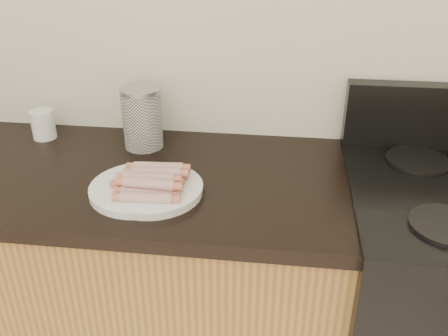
# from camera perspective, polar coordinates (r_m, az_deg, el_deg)

# --- Properties ---
(wall_back) EXTENTS (4.00, 0.04, 2.60)m
(wall_back) POSITION_cam_1_polar(r_m,az_deg,el_deg) (1.56, -0.59, 17.52)
(wall_back) COLOR silver
(wall_back) RESTS_ON ground
(cabinet_base) EXTENTS (2.20, 0.59, 0.86)m
(cabinet_base) POSITION_cam_1_polar(r_m,az_deg,el_deg) (1.91, -23.65, -12.10)
(cabinet_base) COLOR olive
(cabinet_base) RESTS_ON floor
(burner_near_left) EXTENTS (0.18, 0.18, 0.01)m
(burner_near_left) POSITION_cam_1_polar(r_m,az_deg,el_deg) (1.29, 24.24, -6.01)
(burner_near_left) COLOR black
(burner_near_left) RESTS_ON stove
(burner_far_left) EXTENTS (0.18, 0.18, 0.01)m
(burner_far_left) POSITION_cam_1_polar(r_m,az_deg,el_deg) (1.58, 21.20, 0.87)
(burner_far_left) COLOR black
(burner_far_left) RESTS_ON stove
(main_plate) EXTENTS (0.29, 0.29, 0.02)m
(main_plate) POSITION_cam_1_polar(r_m,az_deg,el_deg) (1.34, -8.11, -2.57)
(main_plate) COLOR white
(main_plate) RESTS_ON counter_slab
(side_plate) EXTENTS (0.35, 0.35, 0.02)m
(side_plate) POSITION_cam_1_polar(r_m,az_deg,el_deg) (1.36, -9.51, -2.33)
(side_plate) COLOR white
(side_plate) RESTS_ON counter_slab
(hotdog_pile) EXTENTS (0.13, 0.18, 0.05)m
(hotdog_pile) POSITION_cam_1_polar(r_m,az_deg,el_deg) (1.33, -8.20, -1.36)
(hotdog_pile) COLOR maroon
(hotdog_pile) RESTS_ON main_plate
(plain_sausages) EXTENTS (0.14, 0.06, 0.02)m
(plain_sausages) POSITION_cam_1_polar(r_m,az_deg,el_deg) (1.35, -9.58, -1.57)
(plain_sausages) COLOR orange
(plain_sausages) RESTS_ON side_plate
(canister) EXTENTS (0.13, 0.13, 0.19)m
(canister) POSITION_cam_1_polar(r_m,az_deg,el_deg) (1.57, -9.34, 5.70)
(canister) COLOR white
(canister) RESTS_ON counter_slab
(mug) EXTENTS (0.08, 0.08, 0.09)m
(mug) POSITION_cam_1_polar(r_m,az_deg,el_deg) (1.74, -19.97, 4.71)
(mug) COLOR white
(mug) RESTS_ON counter_slab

